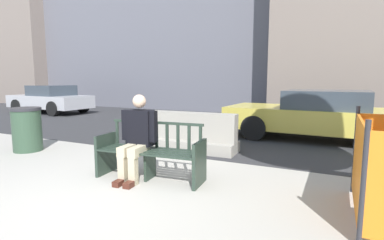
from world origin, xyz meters
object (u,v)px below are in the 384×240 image
jersey_barrier_centre (192,135)px  car_taxi_near (320,115)px  seated_person (137,135)px  street_bench (151,154)px  trash_bin (27,129)px  car_sedan_far (50,99)px

jersey_barrier_centre → car_taxi_near: 3.51m
seated_person → jersey_barrier_centre: 2.08m
car_taxi_near → street_bench: bearing=-116.0°
trash_bin → street_bench: bearing=-6.2°
jersey_barrier_centre → trash_bin: bearing=-153.5°
street_bench → car_sedan_far: size_ratio=0.43×
street_bench → jersey_barrier_centre: street_bench is taller
seated_person → car_sedan_far: (-9.25, 5.88, -0.05)m
street_bench → car_sedan_far: bearing=148.4°
car_taxi_near → trash_bin: bearing=-144.0°
seated_person → car_sedan_far: 10.96m
car_sedan_far → car_taxi_near: bearing=-6.5°
jersey_barrier_centre → street_bench: bearing=-82.8°
car_taxi_near → trash_bin: (-5.64, -4.10, -0.16)m
jersey_barrier_centre → trash_bin: 3.58m
street_bench → car_sedan_far: (-9.44, 5.81, 0.24)m
seated_person → car_sedan_far: seated_person is taller
car_sedan_far → trash_bin: 8.09m
car_taxi_near → car_sedan_far: car_sedan_far is taller
street_bench → car_taxi_near: size_ratio=0.37×
car_taxi_near → car_sedan_far: bearing=173.5°
street_bench → seated_person: bearing=-158.4°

